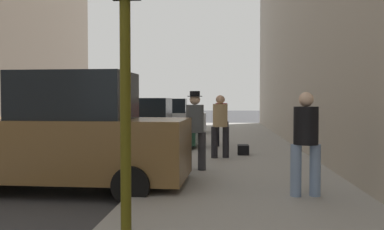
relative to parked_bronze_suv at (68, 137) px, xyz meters
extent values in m
cube|color=gray|center=(3.35, 1.67, -0.96)|extent=(4.00, 40.00, 0.15)
cube|color=brown|center=(-0.05, 0.00, -0.21)|extent=(4.65, 1.98, 1.10)
cube|color=black|center=(0.15, 0.00, 0.77)|extent=(2.12, 1.63, 0.90)
cylinder|color=black|center=(-1.51, 0.97, -0.71)|extent=(0.65, 0.24, 0.64)
cylinder|color=black|center=(1.48, 0.87, -0.71)|extent=(0.65, 0.24, 0.64)
cylinder|color=black|center=(1.42, -0.96, -0.71)|extent=(0.65, 0.24, 0.64)
cube|color=#193828|center=(-0.05, 6.37, -0.34)|extent=(4.21, 1.87, 0.84)
cube|color=black|center=(0.15, 6.37, 0.41)|extent=(1.90, 1.58, 0.70)
cylinder|color=black|center=(-1.40, 7.30, -0.71)|extent=(0.64, 0.22, 0.64)
cylinder|color=black|center=(-1.42, 5.46, -0.71)|extent=(0.64, 0.22, 0.64)
cylinder|color=black|center=(1.33, 7.28, -0.71)|extent=(0.64, 0.22, 0.64)
cylinder|color=black|center=(1.31, 5.44, -0.71)|extent=(0.64, 0.22, 0.64)
cube|color=#B7BABF|center=(-0.05, 12.74, -0.34)|extent=(4.26, 1.97, 0.84)
cube|color=black|center=(0.15, 12.75, 0.41)|extent=(1.94, 1.62, 0.70)
cylinder|color=black|center=(-1.44, 13.62, -0.71)|extent=(0.65, 0.24, 0.64)
cylinder|color=black|center=(-1.38, 11.78, -0.71)|extent=(0.65, 0.24, 0.64)
cylinder|color=black|center=(1.29, 13.71, -0.71)|extent=(0.65, 0.24, 0.64)
cylinder|color=black|center=(1.35, 11.87, -0.71)|extent=(0.65, 0.24, 0.64)
cylinder|color=red|center=(1.80, 8.03, -0.61)|extent=(0.22, 0.22, 0.55)
sphere|color=red|center=(1.80, 8.03, -0.28)|extent=(0.20, 0.20, 0.20)
cylinder|color=red|center=(1.64, 8.03, -0.58)|extent=(0.10, 0.09, 0.09)
cylinder|color=red|center=(1.96, 8.03, -0.58)|extent=(0.10, 0.09, 0.09)
cylinder|color=#514C0F|center=(1.85, -3.18, 0.92)|extent=(0.12, 0.12, 3.60)
cylinder|color=#333338|center=(2.45, 1.69, -0.46)|extent=(0.19, 0.19, 0.85)
cylinder|color=#333338|center=(2.13, 1.71, -0.46)|extent=(0.19, 0.19, 0.85)
cylinder|color=#4C5156|center=(2.29, 1.70, 0.28)|extent=(0.43, 0.43, 0.62)
sphere|color=beige|center=(2.29, 1.70, 0.71)|extent=(0.24, 0.24, 0.24)
cylinder|color=black|center=(2.29, 1.70, 0.78)|extent=(0.34, 0.34, 0.02)
cylinder|color=black|center=(2.29, 1.70, 0.84)|extent=(0.23, 0.23, 0.11)
cylinder|color=black|center=(2.68, 3.72, -0.46)|extent=(0.22, 0.22, 0.85)
cylinder|color=black|center=(2.99, 3.80, -0.46)|extent=(0.22, 0.22, 0.85)
cylinder|color=tan|center=(2.84, 3.76, 0.28)|extent=(0.49, 0.49, 0.62)
sphere|color=tan|center=(2.84, 3.76, 0.71)|extent=(0.24, 0.24, 0.24)
cylinder|color=black|center=(2.69, 6.64, -0.46)|extent=(0.22, 0.22, 0.85)
cylinder|color=black|center=(3.00, 6.56, -0.46)|extent=(0.22, 0.22, 0.85)
cylinder|color=#A51E23|center=(2.85, 6.60, 0.28)|extent=(0.49, 0.49, 0.62)
sphere|color=tan|center=(2.85, 6.60, 0.71)|extent=(0.24, 0.24, 0.24)
cylinder|color=#728CB2|center=(4.44, -0.77, -0.46)|extent=(0.20, 0.20, 0.85)
cylinder|color=#728CB2|center=(4.12, -0.80, -0.46)|extent=(0.20, 0.20, 0.85)
cylinder|color=black|center=(4.28, -0.79, 0.28)|extent=(0.45, 0.45, 0.62)
sphere|color=beige|center=(4.28, -0.79, 0.71)|extent=(0.24, 0.24, 0.24)
cube|color=black|center=(1.80, 0.95, -0.54)|extent=(0.43, 0.60, 0.68)
cylinder|color=#333333|center=(1.80, 0.95, -0.02)|extent=(0.02, 0.02, 0.36)
cube|color=black|center=(3.49, 4.51, -0.74)|extent=(0.32, 0.44, 0.28)
camera|label=1|loc=(2.96, -7.87, 0.70)|focal=40.00mm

